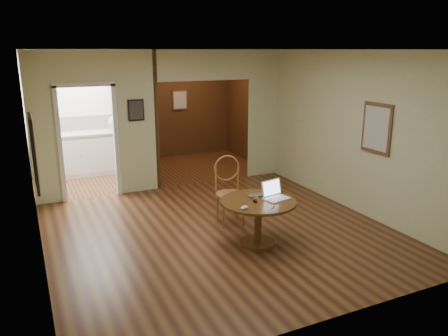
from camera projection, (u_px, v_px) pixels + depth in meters
name	position (u px, v px, depth m)	size (l,w,h in m)	color
floor	(221.00, 232.00, 6.67)	(5.00, 5.00, 0.00)	#451F13
room_shell	(136.00, 121.00, 8.84)	(5.20, 7.50, 5.00)	white
dining_table	(258.00, 212.00, 6.13)	(1.06, 1.06, 0.66)	brown
chair	(229.00, 186.00, 6.91)	(0.52, 0.52, 1.09)	#A5693A
open_laptop	(274.00, 193.00, 6.18)	(0.39, 0.37, 0.24)	white
closed_laptop	(259.00, 196.00, 6.24)	(0.30, 0.19, 0.02)	#B1B1B6
mouse	(244.00, 208.00, 5.74)	(0.12, 0.07, 0.05)	white
wine_glass	(255.00, 199.00, 6.01)	(0.08, 0.08, 0.09)	white
pen	(273.00, 208.00, 5.80)	(0.01, 0.01, 0.14)	#0D115F
kitchen_cabinet	(86.00, 153.00, 9.66)	(2.06, 0.60, 0.94)	white
grocery_bag	(115.00, 123.00, 9.77)	(0.34, 0.29, 0.34)	#C3B58E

